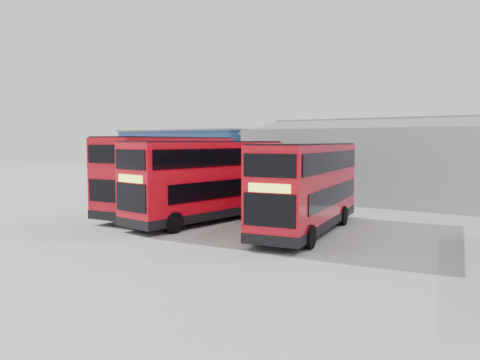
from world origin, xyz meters
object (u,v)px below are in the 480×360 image
at_px(double_decker_left, 171,175).
at_px(double_decker_centre, 209,181).
at_px(double_decker_right, 308,188).
at_px(maintenance_shed, 479,165).
at_px(panel_van, 138,177).
at_px(office_block, 200,159).

xyz_separation_m(double_decker_left, double_decker_centre, (3.50, -0.97, -0.12)).
bearing_deg(double_decker_left, double_decker_right, 169.66).
distance_m(maintenance_shed, double_decker_centre, 18.77).
distance_m(double_decker_right, panel_van, 22.13).
bearing_deg(double_decker_centre, office_block, 137.05).
height_order(office_block, maintenance_shed, maintenance_shed).
height_order(double_decker_centre, double_decker_right, double_decker_centre).
height_order(double_decker_left, double_decker_right, double_decker_left).
bearing_deg(panel_van, double_decker_centre, -45.63).
bearing_deg(panel_van, double_decker_right, -37.56).
bearing_deg(panel_van, office_block, 36.49).
bearing_deg(double_decker_right, panel_van, 147.64).
bearing_deg(panel_van, double_decker_left, -49.92).
distance_m(maintenance_shed, double_decker_right, 16.04).
bearing_deg(double_decker_right, office_block, 133.50).
distance_m(office_block, double_decker_left, 14.55).
height_order(double_decker_left, double_decker_centre, double_decker_left).
bearing_deg(maintenance_shed, double_decker_right, -109.17).
relative_size(double_decker_left, panel_van, 2.15).
bearing_deg(double_decker_left, double_decker_centre, 159.12).
bearing_deg(double_decker_centre, double_decker_right, 8.93).
xyz_separation_m(office_block, maintenance_shed, (22.00, 2.01, 0.02)).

